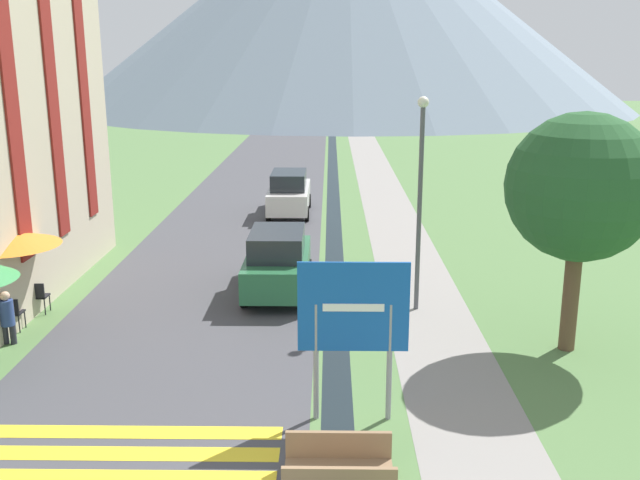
{
  "coord_description": "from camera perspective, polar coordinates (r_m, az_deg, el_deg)",
  "views": [
    {
      "loc": [
        1.05,
        -7.38,
        6.46
      ],
      "look_at": [
        0.8,
        10.0,
        1.95
      ],
      "focal_mm": 40.0,
      "sensor_mm": 36.0,
      "label": 1
    }
  ],
  "objects": [
    {
      "name": "road_sign",
      "position": [
        12.67,
        2.68,
        -6.33
      ],
      "size": [
        1.97,
        0.11,
        3.0
      ],
      "color": "gray",
      "rests_on": "ground_plane"
    },
    {
      "name": "crosswalk_marking",
      "position": [
        12.89,
        -15.92,
        -16.11
      ],
      "size": [
        5.44,
        1.84,
        0.01
      ],
      "color": "yellow",
      "rests_on": "ground_plane"
    },
    {
      "name": "ground_plane",
      "position": [
        28.15,
        -1.33,
        1.27
      ],
      "size": [
        160.0,
        160.0,
        0.0
      ],
      "primitive_type": "plane",
      "color": "#517542"
    },
    {
      "name": "footbridge",
      "position": [
        11.53,
        1.52,
        -18.17
      ],
      "size": [
        1.7,
        1.1,
        0.65
      ],
      "color": "#846647",
      "rests_on": "ground_plane"
    },
    {
      "name": "cafe_chair_far_right",
      "position": [
        19.85,
        -22.12,
        -3.99
      ],
      "size": [
        0.4,
        0.4,
        0.85
      ],
      "rotation": [
        0.0,
        0.0,
        -0.45
      ],
      "color": "black",
      "rests_on": "ground_plane"
    },
    {
      "name": "drainage_channel",
      "position": [
        37.93,
        1.05,
        4.74
      ],
      "size": [
        0.6,
        60.0,
        0.0
      ],
      "color": "black",
      "rests_on": "ground_plane"
    },
    {
      "name": "cafe_chair_middle",
      "position": [
        18.67,
        -23.39,
        -5.26
      ],
      "size": [
        0.4,
        0.4,
        0.85
      ],
      "rotation": [
        0.0,
        0.0,
        0.32
      ],
      "color": "black",
      "rests_on": "ground_plane"
    },
    {
      "name": "tree_by_path",
      "position": [
        16.29,
        20.14,
        3.92
      ],
      "size": [
        3.23,
        3.23,
        5.34
      ],
      "color": "brown",
      "rests_on": "ground_plane"
    },
    {
      "name": "person_seated_near",
      "position": [
        19.39,
        -23.68,
        -4.01
      ],
      "size": [
        0.32,
        0.32,
        1.26
      ],
      "color": "#282833",
      "rests_on": "ground_plane"
    },
    {
      "name": "streetlamp",
      "position": [
        18.16,
        8.02,
        4.18
      ],
      "size": [
        0.28,
        0.28,
        5.5
      ],
      "color": "#515156",
      "rests_on": "ground_plane"
    },
    {
      "name": "parked_car_near",
      "position": [
        19.84,
        -3.4,
        -1.73
      ],
      "size": [
        1.8,
        4.03,
        1.82
      ],
      "color": "#28663D",
      "rests_on": "ground_plane"
    },
    {
      "name": "parked_car_far",
      "position": [
        29.78,
        -2.48,
        3.79
      ],
      "size": [
        1.73,
        4.27,
        1.82
      ],
      "color": "silver",
      "rests_on": "ground_plane"
    },
    {
      "name": "person_seated_far",
      "position": [
        17.88,
        -23.76,
        -5.51
      ],
      "size": [
        0.32,
        0.32,
        1.27
      ],
      "color": "#282833",
      "rests_on": "ground_plane"
    },
    {
      "name": "road",
      "position": [
        38.09,
        -4.55,
        4.74
      ],
      "size": [
        6.4,
        60.0,
        0.01
      ],
      "color": "#424247",
      "rests_on": "ground_plane"
    },
    {
      "name": "cafe_umbrella_middle_orange",
      "position": [
        18.77,
        -23.56,
        0.13
      ],
      "size": [
        2.39,
        2.39,
        2.36
      ],
      "color": "#B7B2A8",
      "rests_on": "ground_plane"
    },
    {
      "name": "cafe_chair_far_left",
      "position": [
        19.67,
        -21.6,
        -4.1
      ],
      "size": [
        0.4,
        0.4,
        0.85
      ],
      "rotation": [
        0.0,
        0.0,
        0.32
      ],
      "color": "black",
      "rests_on": "ground_plane"
    },
    {
      "name": "footpath",
      "position": [
        38.01,
        4.68,
        4.72
      ],
      "size": [
        2.2,
        60.0,
        0.01
      ],
      "color": "gray",
      "rests_on": "ground_plane"
    }
  ]
}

